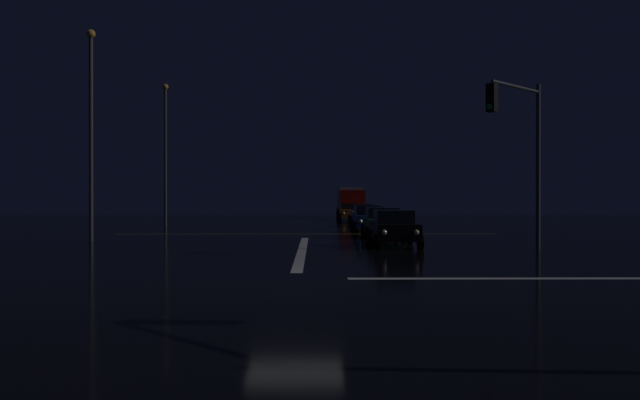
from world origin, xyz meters
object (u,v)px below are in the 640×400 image
Objects in this scene: streetlamp_left_near at (91,121)px; sedan_silver at (361,213)px; streetlamp_left_far at (165,145)px; sedan_blue at (369,219)px; sedan_green at (382,222)px; sedan_black at (394,228)px; sedan_gray at (366,216)px; sedan_orange at (350,212)px; traffic_signal_ne at (520,134)px; box_truck at (350,201)px.

sedan_silver is at bearing 55.82° from streetlamp_left_near.
sedan_silver is at bearing 20.81° from streetlamp_left_far.
sedan_silver is at bearing 88.00° from sedan_blue.
sedan_silver is (0.21, 18.82, 0.00)m from sedan_green.
streetlamp_left_near reaches higher than sedan_silver.
sedan_black is at bearing -13.53° from streetlamp_left_near.
sedan_gray is 12.13m from sedan_orange.
traffic_signal_ne is at bearing -18.29° from streetlamp_left_near.
sedan_green is 1.00× the size of sedan_orange.
sedan_gray is 0.52× the size of box_truck.
sedan_silver is (0.45, 12.88, 0.00)m from sedan_blue.
streetlamp_left_near is at bearing -112.79° from box_truck.
sedan_silver is 0.52× the size of box_truck.
sedan_silver is 0.42× the size of streetlamp_left_near.
sedan_orange is 34.09m from traffic_signal_ne.
streetlamp_left_near reaches higher than sedan_black.
sedan_blue is 1.00× the size of sedan_orange.
streetlamp_left_near is (-14.32, 3.44, 5.05)m from sedan_black.
sedan_gray is 1.00× the size of sedan_silver.
box_truck is at bearing 86.44° from sedan_orange.
traffic_signal_ne is (4.41, -21.39, 3.80)m from sedan_gray.
sedan_blue is at bearing -27.26° from streetlamp_left_far.
sedan_gray is at bearing -3.44° from streetlamp_left_far.
box_truck is at bearing 90.01° from sedan_green.
sedan_blue and sedan_silver have the same top height.
box_truck reaches higher than sedan_black.
sedan_black is 0.64× the size of traffic_signal_ne.
streetlamp_left_far reaches higher than traffic_signal_ne.
sedan_black is at bearing -90.76° from sedan_silver.
box_truck is 0.80× the size of streetlamp_left_far.
sedan_green is 0.42× the size of streetlamp_left_near.
streetlamp_left_far is 1.01× the size of streetlamp_left_near.
streetlamp_left_near reaches higher than sedan_blue.
sedan_silver is 12.83m from box_truck.
traffic_signal_ne is 20.00m from streetlamp_left_near.
sedan_blue is at bearing 92.35° from sedan_green.
streetlamp_left_far is (-14.00, -11.25, 5.08)m from sedan_orange.
sedan_gray is 0.64× the size of traffic_signal_ne.
traffic_signal_ne is at bearing -49.60° from streetlamp_left_far.
sedan_orange is at bearing 38.78° from streetlamp_left_far.
sedan_green is 31.63m from box_truck.
sedan_black is at bearing -90.18° from box_truck.
sedan_orange is at bearing 62.81° from streetlamp_left_near.
sedan_blue is at bearing 90.56° from sedan_black.
sedan_green is 1.00× the size of sedan_silver.
sedan_black is 1.00× the size of sedan_orange.
box_truck is (-0.00, 31.62, 0.91)m from sedan_green.
sedan_blue is at bearing -92.00° from sedan_silver.
box_truck reaches higher than sedan_orange.
box_truck reaches higher than sedan_gray.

